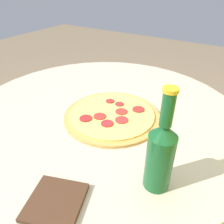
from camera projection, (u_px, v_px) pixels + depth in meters
The scene contains 5 objects.
ground_plane at pixel (106, 222), 1.21m from camera, with size 8.00×8.00×0.00m, color #7A664C.
table at pixel (104, 143), 0.90m from camera, with size 1.02×1.02×0.74m.
pizza at pixel (112, 115), 0.77m from camera, with size 0.34×0.34×0.02m.
beer_bottle at pixel (160, 154), 0.48m from camera, with size 0.06×0.06×0.26m.
pizza_paddle at pixel (49, 214), 0.45m from camera, with size 0.25×0.15×0.02m.
Camera 1 is at (0.57, 0.40, 1.17)m, focal length 35.00 mm.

